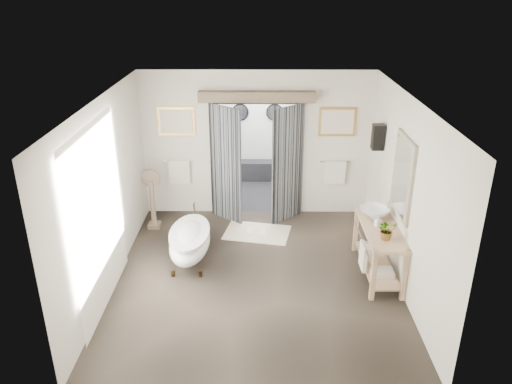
# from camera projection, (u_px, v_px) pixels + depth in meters

# --- Properties ---
(ground_plane) EXTENTS (5.00, 5.00, 0.00)m
(ground_plane) POSITION_uv_depth(u_px,v_px,m) (256.00, 278.00, 8.06)
(ground_plane) COLOR #453A30
(room_shell) EXTENTS (4.52, 5.02, 2.91)m
(room_shell) POSITION_uv_depth(u_px,v_px,m) (253.00, 173.00, 7.21)
(room_shell) COLOR silver
(room_shell) RESTS_ON ground_plane
(shower_room) EXTENTS (2.22, 2.01, 2.51)m
(shower_room) POSITION_uv_depth(u_px,v_px,m) (257.00, 147.00, 11.38)
(shower_room) COLOR #232227
(shower_room) RESTS_ON ground_plane
(back_wall_dressing) EXTENTS (3.82, 0.68, 2.52)m
(back_wall_dressing) POSITION_uv_depth(u_px,v_px,m) (257.00, 142.00, 9.58)
(back_wall_dressing) COLOR black
(back_wall_dressing) RESTS_ON ground_plane
(clawfoot_tub) EXTENTS (0.67, 1.51, 0.74)m
(clawfoot_tub) POSITION_uv_depth(u_px,v_px,m) (190.00, 241.00, 8.45)
(clawfoot_tub) COLOR #39281A
(clawfoot_tub) RESTS_ON ground_plane
(vanity) EXTENTS (0.57, 1.60, 0.85)m
(vanity) POSITION_uv_depth(u_px,v_px,m) (377.00, 246.00, 7.99)
(vanity) COLOR tan
(vanity) RESTS_ON ground_plane
(pedestal_mirror) EXTENTS (0.35, 0.23, 1.20)m
(pedestal_mirror) POSITION_uv_depth(u_px,v_px,m) (153.00, 203.00, 9.51)
(pedestal_mirror) COLOR brown
(pedestal_mirror) RESTS_ON ground_plane
(rug) EXTENTS (1.33, 1.02, 0.01)m
(rug) POSITION_uv_depth(u_px,v_px,m) (257.00, 233.00, 9.48)
(rug) COLOR beige
(rug) RESTS_ON ground_plane
(slippers) EXTENTS (0.37, 0.28, 0.05)m
(slippers) POSITION_uv_depth(u_px,v_px,m) (256.00, 232.00, 9.42)
(slippers) COLOR silver
(slippers) RESTS_ON rug
(basin) EXTENTS (0.54, 0.54, 0.17)m
(basin) POSITION_uv_depth(u_px,v_px,m) (374.00, 213.00, 8.13)
(basin) COLOR white
(basin) RESTS_ON vanity
(plant) EXTENTS (0.31, 0.28, 0.32)m
(plant) POSITION_uv_depth(u_px,v_px,m) (387.00, 230.00, 7.42)
(plant) COLOR gray
(plant) RESTS_ON vanity
(soap_bottle_a) EXTENTS (0.11, 0.11, 0.18)m
(soap_bottle_a) POSITION_uv_depth(u_px,v_px,m) (378.00, 221.00, 7.84)
(soap_bottle_a) COLOR gray
(soap_bottle_a) RESTS_ON vanity
(soap_bottle_b) EXTENTS (0.16, 0.16, 0.17)m
(soap_bottle_b) POSITION_uv_depth(u_px,v_px,m) (369.00, 206.00, 8.36)
(soap_bottle_b) COLOR gray
(soap_bottle_b) RESTS_ON vanity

